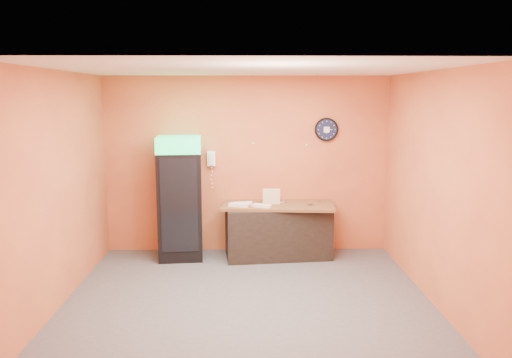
{
  "coord_description": "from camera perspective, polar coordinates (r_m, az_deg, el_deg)",
  "views": [
    {
      "loc": [
        -0.02,
        -5.88,
        2.51
      ],
      "look_at": [
        0.12,
        0.6,
        1.41
      ],
      "focal_mm": 35.0,
      "sensor_mm": 36.0,
      "label": 1
    }
  ],
  "objects": [
    {
      "name": "prep_counter",
      "position": [
        7.83,
        2.5,
        -6.01
      ],
      "size": [
        1.66,
        0.87,
        0.8
      ],
      "primitive_type": "cube",
      "rotation": [
        0.0,
        0.0,
        0.1
      ],
      "color": "black",
      "rests_on": "floor"
    },
    {
      "name": "beverage_cooler",
      "position": [
        7.72,
        -8.73,
        -2.36
      ],
      "size": [
        0.71,
        0.72,
        1.88
      ],
      "rotation": [
        0.0,
        0.0,
        0.09
      ],
      "color": "black",
      "rests_on": "floor"
    },
    {
      "name": "wrapped_sandwich_left",
      "position": [
        7.55,
        -1.97,
        -2.99
      ],
      "size": [
        0.33,
        0.2,
        0.04
      ],
      "primitive_type": "cube",
      "rotation": [
        0.0,
        0.0,
        -0.27
      ],
      "color": "silver",
      "rests_on": "butcher_paper"
    },
    {
      "name": "floor",
      "position": [
        6.39,
        -0.96,
        -13.49
      ],
      "size": [
        4.5,
        4.5,
        0.0
      ],
      "primitive_type": "plane",
      "color": "#47474C",
      "rests_on": "ground"
    },
    {
      "name": "sub_roll_stack",
      "position": [
        7.73,
        1.78,
        -1.99
      ],
      "size": [
        0.27,
        0.11,
        0.23
      ],
      "rotation": [
        0.0,
        0.0,
        -0.07
      ],
      "color": "beige",
      "rests_on": "butcher_paper"
    },
    {
      "name": "wrapped_sandwich_right",
      "position": [
        7.66,
        -1.51,
        -2.81
      ],
      "size": [
        0.3,
        0.16,
        0.04
      ],
      "primitive_type": "cube",
      "rotation": [
        0.0,
        0.0,
        0.19
      ],
      "color": "silver",
      "rests_on": "butcher_paper"
    },
    {
      "name": "right_wall",
      "position": [
        6.4,
        19.59,
        -0.92
      ],
      "size": [
        0.02,
        4.0,
        2.8
      ],
      "primitive_type": "cube",
      "color": "#DB753E",
      "rests_on": "floor"
    },
    {
      "name": "kitchen_tool",
      "position": [
        7.78,
        3.17,
        -2.58
      ],
      "size": [
        0.05,
        0.05,
        0.05
      ],
      "primitive_type": "cylinder",
      "color": "silver",
      "rests_on": "butcher_paper"
    },
    {
      "name": "back_wall",
      "position": [
        7.95,
        -1.06,
        1.62
      ],
      "size": [
        4.5,
        0.02,
        2.8
      ],
      "primitive_type": "cube",
      "color": "#DB753E",
      "rests_on": "floor"
    },
    {
      "name": "wall_clock",
      "position": [
        7.97,
        8.04,
        5.62
      ],
      "size": [
        0.37,
        0.06,
        0.37
      ],
      "color": "black",
      "rests_on": "back_wall"
    },
    {
      "name": "ceiling",
      "position": [
        5.88,
        -1.04,
        12.46
      ],
      "size": [
        4.5,
        4.0,
        0.02
      ],
      "primitive_type": "cube",
      "color": "white",
      "rests_on": "back_wall"
    },
    {
      "name": "wall_phone",
      "position": [
        7.91,
        -5.13,
        2.33
      ],
      "size": [
        0.13,
        0.11,
        0.24
      ],
      "color": "white",
      "rests_on": "back_wall"
    },
    {
      "name": "butcher_paper",
      "position": [
        7.73,
        2.52,
        -3.02
      ],
      "size": [
        1.77,
        0.89,
        0.04
      ],
      "primitive_type": "cube",
      "rotation": [
        0.0,
        0.0,
        -0.08
      ],
      "color": "brown",
      "rests_on": "prep_counter"
    },
    {
      "name": "left_wall",
      "position": [
        6.38,
        -21.64,
        -1.07
      ],
      "size": [
        0.02,
        4.0,
        2.8
      ],
      "primitive_type": "cube",
      "color": "#DB753E",
      "rests_on": "floor"
    },
    {
      "name": "wrapped_sandwich_mid",
      "position": [
        7.5,
        0.72,
        -3.08
      ],
      "size": [
        0.3,
        0.22,
        0.04
      ],
      "primitive_type": "cube",
      "rotation": [
        0.0,
        0.0,
        -0.45
      ],
      "color": "silver",
      "rests_on": "butcher_paper"
    }
  ]
}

